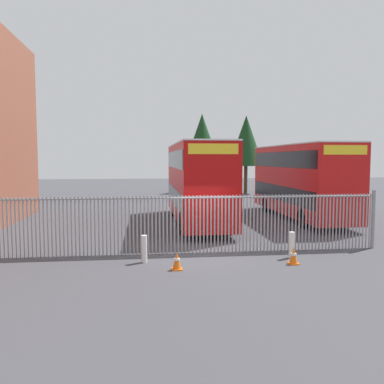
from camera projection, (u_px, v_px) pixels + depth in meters
ground_plane at (184, 221)px, 23.17m from camera, size 100.00×100.00×0.00m
palisade_fence at (178, 223)px, 15.04m from camera, size 15.83×0.14×2.35m
double_decker_bus_near_gate at (197, 180)px, 22.05m from camera, size 2.54×10.81×4.42m
double_decker_bus_behind_fence_left at (300, 178)px, 23.87m from camera, size 2.54×10.81×4.42m
bollard_near_left at (144, 249)px, 13.76m from camera, size 0.20×0.20×0.95m
bollard_center_front at (292, 245)px, 14.40m from camera, size 0.20×0.20×0.95m
traffic_cone_by_gate at (177, 261)px, 12.86m from camera, size 0.34×0.34×0.59m
traffic_cone_mid_forecourt at (294, 256)px, 13.55m from camera, size 0.34×0.34×0.59m
tree_tall_back at (246, 141)px, 41.04m from camera, size 3.62×3.62×8.05m
tree_short_side at (202, 144)px, 42.69m from camera, size 4.49×4.49×8.40m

